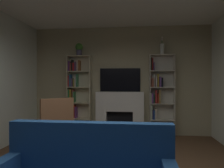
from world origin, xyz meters
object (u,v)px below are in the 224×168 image
vase_with_flowers (162,48)px  armchair (53,127)px  tv (120,80)px  fireplace (120,112)px  bookshelf_right (159,97)px  bookshelf_left (77,96)px  potted_plant (79,49)px

vase_with_flowers → armchair: vase_with_flowers is taller
tv → armchair: size_ratio=0.97×
fireplace → bookshelf_right: bookshelf_right is taller
bookshelf_left → vase_with_flowers: size_ratio=4.60×
potted_plant → vase_with_flowers: 2.20m
armchair → potted_plant: bearing=90.2°
potted_plant → vase_with_flowers: (2.20, -0.00, -0.02)m
fireplace → potted_plant: 2.02m
bookshelf_left → armchair: size_ratio=1.91×
bookshelf_right → potted_plant: bearing=-178.6°
armchair → vase_with_flowers: bearing=41.0°
tv → armchair: (-1.09, -2.02, -0.90)m
fireplace → tv: 0.86m
bookshelf_right → vase_with_flowers: 1.27m
tv → bookshelf_left: bookshelf_left is taller
tv → armchair: bearing=-118.4°
potted_plant → tv: bearing=6.2°
tv → potted_plant: size_ratio=3.20×
bookshelf_right → bookshelf_left: bearing=-179.9°
bookshelf_left → vase_with_flowers: vase_with_flowers is taller
vase_with_flowers → tv: bearing=173.7°
tv → vase_with_flowers: vase_with_flowers is taller
potted_plant → armchair: size_ratio=0.30×
bookshelf_left → fireplace: bearing=-0.9°
bookshelf_left → potted_plant: size_ratio=6.28×
fireplace → potted_plant: (-1.10, -0.03, 1.70)m
fireplace → bookshelf_right: (1.03, 0.02, 0.41)m
fireplace → armchair: size_ratio=1.23×
vase_with_flowers → bookshelf_right: bearing=143.2°
tv → potted_plant: (-1.10, -0.12, 0.84)m
potted_plant → armchair: (0.01, -1.90, -1.75)m
armchair → bookshelf_left: bearing=92.4°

